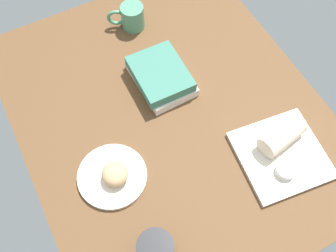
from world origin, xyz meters
The scene contains 9 objects.
dining_table centered at (0.00, 0.00, 2.00)cm, with size 110.00×90.00×4.00cm, color brown.
round_plate centered at (11.35, -24.32, 4.70)cm, with size 19.74×19.74×1.40cm, color silver.
scone_pastry centered at (12.45, -23.58, 7.85)cm, with size 7.44×7.30×4.90cm, color tan.
square_plate centered at (28.02, 21.75, 4.80)cm, with size 23.98×23.98×1.60cm, color silver.
sauce_cup centered at (32.88, 19.41, 6.85)cm, with size 5.77×5.77×2.32cm.
breakfast_wrap centered at (24.13, 23.63, 8.94)cm, with size 6.68×6.68×13.92cm, color beige.
book_stack centered at (-11.50, 2.73, 7.30)cm, with size 21.89×16.50×6.74cm.
coffee_mug centered at (36.39, -23.05, 8.78)cm, with size 13.39×9.62×9.34cm.
second_mug centered at (-37.39, 4.68, 8.53)cm, with size 8.08×12.04×8.85cm.
Camera 1 is at (56.02, -29.78, 111.90)cm, focal length 43.28 mm.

